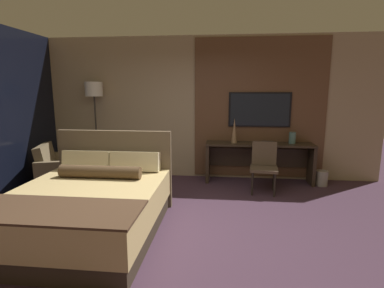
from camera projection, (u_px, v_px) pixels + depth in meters
ground_plane at (175, 235)px, 3.71m from camera, size 16.00×16.00×0.00m
wall_back_tv_panel at (205, 108)px, 5.97m from camera, size 7.20×0.09×2.80m
bed at (89, 206)px, 3.71m from camera, size 1.75×2.08×1.17m
desk at (259, 155)px, 5.77m from camera, size 2.02×0.47×0.77m
tv at (260, 110)px, 5.79m from camera, size 1.19×0.04×0.67m
desk_chair at (264, 163)px, 5.22m from camera, size 0.51×0.51×0.87m
armchair_by_window at (65, 173)px, 5.43m from camera, size 1.07×1.10×0.82m
floor_lamp at (94, 97)px, 5.91m from camera, size 0.34×0.34×1.92m
vase_tall at (234, 131)px, 5.68m from camera, size 0.11×0.11×0.48m
vase_short at (292, 138)px, 5.65m from camera, size 0.13×0.13×0.22m
book at (267, 142)px, 5.71m from camera, size 0.25×0.20×0.03m
waste_bin at (322, 178)px, 5.59m from camera, size 0.22×0.22×0.28m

